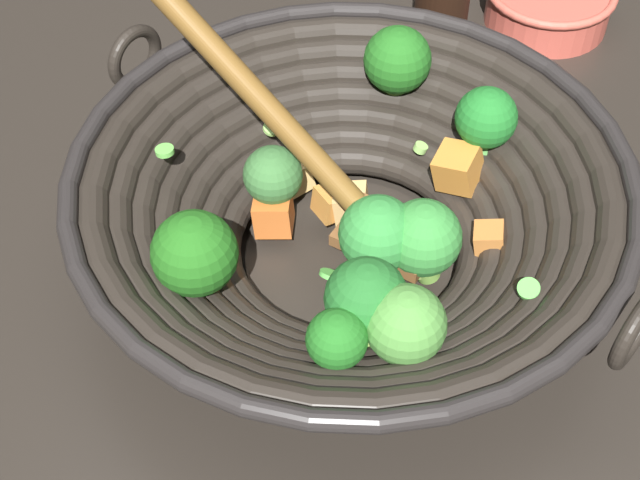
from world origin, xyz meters
The scene contains 3 objects.
ground_plane centered at (0.00, 0.00, 0.00)m, with size 4.00×4.00×0.00m, color #28231E.
wok centered at (0.00, 0.00, 0.06)m, with size 0.44×0.40×0.22m.
prep_bowl centered at (-0.01, -0.37, 0.02)m, with size 0.13×0.13×0.04m.
Camera 1 is at (-0.22, 0.41, 0.55)m, focal length 52.83 mm.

